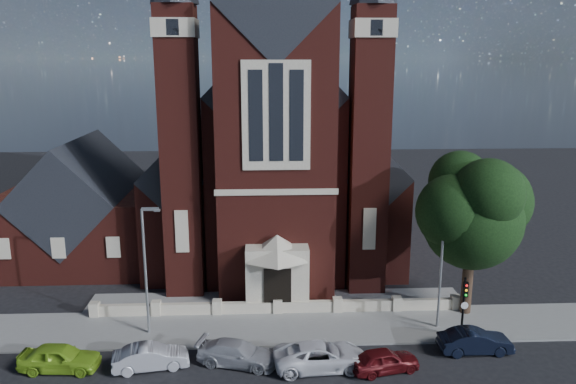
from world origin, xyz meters
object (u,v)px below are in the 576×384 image
street_lamp_right (443,259)px  traffic_signal (464,300)px  street_lamp_left (146,264)px  car_silver_b (237,353)px  car_navy (475,341)px  church (272,152)px  street_tree (476,214)px  car_white_suv (321,356)px  car_dark_red (384,360)px  parish_hall (83,213)px  car_lime_van (60,358)px  car_silver_a (151,357)px

street_lamp_right → traffic_signal: street_lamp_right is taller
street_lamp_left → car_silver_b: street_lamp_left is taller
traffic_signal → car_navy: 2.41m
church → car_navy: 25.81m
church → street_lamp_left: church is taller
car_silver_b → street_lamp_left: bearing=71.7°
street_lamp_left → street_lamp_right: (18.00, 0.00, 0.00)m
street_tree → church: bearing=126.2°
car_white_suv → car_dark_red: bearing=-102.7°
church → parish_hall: 17.26m
car_white_suv → car_lime_van: bearing=83.7°
traffic_signal → car_dark_red: size_ratio=1.05×
church → car_dark_red: size_ratio=9.18×
parish_hall → car_lime_van: 18.62m
car_silver_b → car_white_suv: (4.57, -0.59, 0.06)m
church → street_lamp_right: church is taller
car_lime_van → car_dark_red: car_lime_van is taller
car_silver_a → parish_hall: bearing=15.5°
parish_hall → street_lamp_left: parish_hall is taller
parish_hall → car_silver_b: 22.59m
car_silver_a → car_navy: size_ratio=0.97×
church → traffic_signal: size_ratio=8.72×
car_lime_van → car_silver_a: bearing=-87.0°
car_lime_van → car_silver_a: (4.91, -0.06, -0.06)m
church → car_navy: church is taller
car_silver_b → church: bearing=9.8°
car_silver_b → car_dark_red: size_ratio=1.19×
car_navy → traffic_signal: bearing=9.1°
car_silver_b → parish_hall: bearing=53.3°
street_lamp_left → car_silver_a: size_ratio=1.98×
church → parish_hall: size_ratio=2.86×
street_tree → car_silver_b: bearing=-160.1°
parish_hall → church: bearing=17.2°
church → car_silver_a: size_ratio=8.53×
street_lamp_right → car_silver_b: (-12.49, -3.73, -3.94)m
parish_hall → car_navy: (27.26, -17.04, -3.32)m
church → car_white_suv: size_ratio=6.75×
car_lime_van → car_navy: 23.31m
street_tree → street_lamp_left: 20.71m
church → traffic_signal: church is taller
street_tree → street_lamp_left: street_tree is taller
church → street_lamp_right: bearing=-62.0°
street_tree → car_navy: (-1.33, -4.75, -6.27)m
car_silver_b → car_navy: car_navy is taller
car_lime_van → street_tree: bearing=-73.5°
traffic_signal → car_silver_a: (-18.12, -2.37, -1.91)m
street_lamp_left → traffic_signal: size_ratio=2.02×
car_silver_a → car_navy: 18.41m
street_tree → street_lamp_right: street_tree is taller
street_lamp_left → traffic_signal: street_lamp_left is taller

